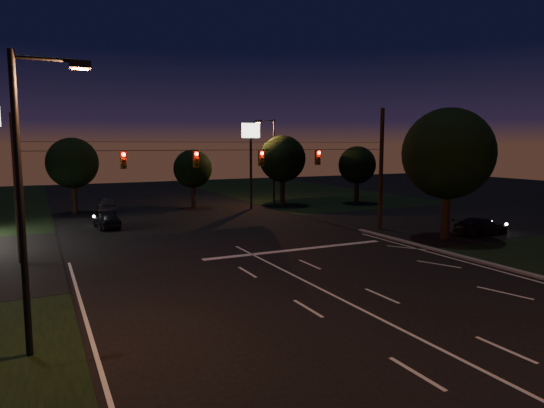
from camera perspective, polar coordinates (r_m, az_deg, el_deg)
ground at (r=18.75m, az=12.30°, el=-12.93°), size 140.00×140.00×0.00m
cross_street_right at (r=43.47m, az=19.98°, el=-1.81°), size 20.00×16.00×0.02m
center_line at (r=14.91m, az=27.56°, el=-18.96°), size 0.14×40.00×0.01m
stop_bar at (r=29.59m, az=3.01°, el=-5.37°), size 12.00×0.50×0.01m
utility_pole_right at (r=37.40m, az=12.52°, el=-2.93°), size 0.30×0.30×9.00m
utility_pole_left at (r=29.47m, az=-27.38°, el=-6.22°), size 0.28×0.28×8.00m
signal_span at (r=30.79m, az=-5.00°, el=5.42°), size 24.00×0.40×1.56m
pole_sign_right at (r=47.73m, az=-2.51°, el=6.88°), size 1.80×0.30×8.40m
street_light_left at (r=15.80m, az=-26.66°, el=2.27°), size 2.20×0.35×9.00m
street_light_right_far at (r=50.91m, az=-0.05°, el=5.77°), size 2.20×0.35×9.00m
tree_right_near at (r=34.30m, az=19.84°, el=5.48°), size 6.00×6.00×8.76m
tree_far_b at (r=48.02m, az=-22.41°, el=4.41°), size 4.60×4.60×6.98m
tree_far_c at (r=48.99m, az=-9.32°, el=4.06°), size 3.80×3.80×5.86m
tree_far_d at (r=50.50m, az=1.19°, el=5.28°), size 4.80×4.80×7.30m
tree_far_e at (r=52.99m, az=9.93°, el=4.49°), size 4.00×4.00×6.18m
car_oncoming_a at (r=38.97m, az=-18.83°, el=-1.77°), size 1.82×3.93×1.30m
car_oncoming_b at (r=48.05m, az=-18.99°, el=-0.12°), size 1.71×4.30×1.39m
car_cross at (r=37.13m, az=23.34°, el=-2.42°), size 4.44×2.03×1.26m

